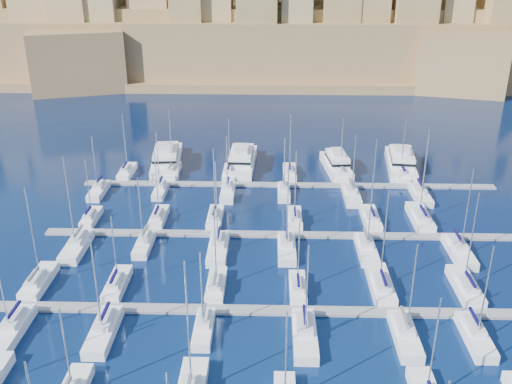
{
  "coord_description": "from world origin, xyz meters",
  "views": [
    {
      "loc": [
        -3.73,
        -76.02,
        45.27
      ],
      "look_at": [
        -5.94,
        6.0,
        9.78
      ],
      "focal_mm": 40.0,
      "sensor_mm": 36.0,
      "label": 1
    }
  ],
  "objects_px": {
    "motor_yacht_a": "(167,158)",
    "motor_yacht_d": "(401,161)",
    "motor_yacht_b": "(242,160)",
    "motor_yacht_c": "(337,164)"
  },
  "relations": [
    {
      "from": "motor_yacht_a",
      "to": "motor_yacht_d",
      "type": "xyz_separation_m",
      "value": [
        51.92,
        -0.6,
        -0.0
      ]
    },
    {
      "from": "motor_yacht_a",
      "to": "motor_yacht_d",
      "type": "distance_m",
      "value": 51.93
    },
    {
      "from": "motor_yacht_a",
      "to": "motor_yacht_b",
      "type": "relative_size",
      "value": 1.08
    },
    {
      "from": "motor_yacht_a",
      "to": "motor_yacht_c",
      "type": "distance_m",
      "value": 37.69
    },
    {
      "from": "motor_yacht_b",
      "to": "motor_yacht_d",
      "type": "height_order",
      "value": "same"
    },
    {
      "from": "motor_yacht_a",
      "to": "motor_yacht_c",
      "type": "relative_size",
      "value": 1.33
    },
    {
      "from": "motor_yacht_a",
      "to": "motor_yacht_c",
      "type": "xyz_separation_m",
      "value": [
        37.61,
        -2.36,
        0.0
      ]
    },
    {
      "from": "motor_yacht_a",
      "to": "motor_yacht_d",
      "type": "height_order",
      "value": "same"
    },
    {
      "from": "motor_yacht_c",
      "to": "motor_yacht_d",
      "type": "height_order",
      "value": "same"
    },
    {
      "from": "motor_yacht_a",
      "to": "motor_yacht_d",
      "type": "relative_size",
      "value": 1.06
    }
  ]
}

